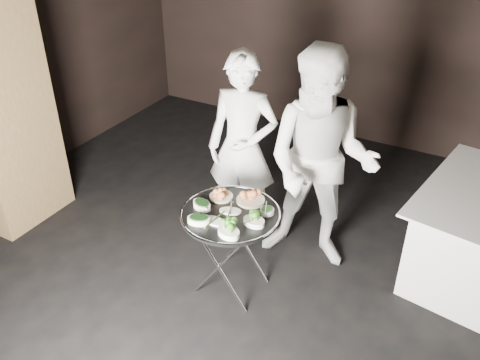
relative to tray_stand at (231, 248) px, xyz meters
The scene contains 16 objects.
floor 0.58m from the tray_stand, 72.07° to the right, with size 6.00×7.00×0.05m, color black.
wall_back 3.35m from the tray_stand, 87.86° to the left, with size 6.00×0.05×3.00m, color black.
tray_stand is the anchor object (origin of this frame).
serving_tray 0.33m from the tray_stand, behind, with size 0.76×0.76×0.04m.
potato_plate_a 0.43m from the tray_stand, 138.35° to the left, with size 0.19×0.19×0.07m.
potato_plate_b 0.43m from the tray_stand, 74.09° to the left, with size 0.23×0.23×0.08m.
greens_bowl 0.46m from the tray_stand, 27.73° to the left, with size 0.11×0.11×0.06m.
asparagus_plate_a 0.35m from the tray_stand, 118.29° to the left, with size 0.19×0.14×0.03m.
asparagus_plate_b 0.39m from the tray_stand, 105.17° to the right, with size 0.18×0.11×0.04m.
spinach_bowl_a 0.43m from the tray_stand, 168.96° to the right, with size 0.19×0.16×0.07m.
spinach_bowl_b 0.45m from the tray_stand, 122.95° to the right, with size 0.20×0.16×0.07m.
broccoli_bowl_a 0.43m from the tray_stand, 10.36° to the right, with size 0.17×0.12×0.07m.
broccoli_bowl_b 0.46m from the tray_stand, 62.74° to the right, with size 0.21×0.17×0.07m.
serving_utensils 0.39m from the tray_stand, 76.29° to the left, with size 0.56×0.42×0.01m.
waiter_left 0.94m from the tray_stand, 112.27° to the left, with size 0.63×0.41×1.72m, color silver.
waiter_right 0.97m from the tray_stand, 57.45° to the left, with size 0.92×0.72×1.89m, color silver.
Camera 1 is at (1.44, -2.32, 2.94)m, focal length 38.00 mm.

